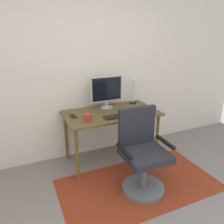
# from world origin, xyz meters

# --- Properties ---
(wall_back) EXTENTS (6.00, 0.10, 2.60)m
(wall_back) POSITION_xyz_m (0.00, 2.20, 1.30)
(wall_back) COLOR beige
(wall_back) RESTS_ON ground
(area_rug) EXTENTS (1.95, 1.05, 0.01)m
(area_rug) POSITION_xyz_m (0.38, 1.09, 0.00)
(area_rug) COLOR maroon
(area_rug) RESTS_ON ground
(desk) EXTENTS (1.30, 0.71, 0.75)m
(desk) POSITION_xyz_m (0.30, 1.78, 0.68)
(desk) COLOR brown
(desk) RESTS_ON ground
(monitor) EXTENTS (0.48, 0.18, 0.47)m
(monitor) POSITION_xyz_m (0.32, 1.99, 1.02)
(monitor) COLOR #B2B2B7
(monitor) RESTS_ON desk
(keyboard) EXTENTS (0.43, 0.13, 0.02)m
(keyboard) POSITION_xyz_m (0.34, 1.57, 0.76)
(keyboard) COLOR black
(keyboard) RESTS_ON desk
(computer_mouse) EXTENTS (0.06, 0.10, 0.03)m
(computer_mouse) POSITION_xyz_m (0.67, 1.56, 0.77)
(computer_mouse) COLOR black
(computer_mouse) RESTS_ON desk
(coffee_cup) EXTENTS (0.09, 0.09, 0.10)m
(coffee_cup) POSITION_xyz_m (-0.10, 1.59, 0.80)
(coffee_cup) COLOR #A52B2C
(coffee_cup) RESTS_ON desk
(cell_phone) EXTENTS (0.08, 0.14, 0.01)m
(cell_phone) POSITION_xyz_m (-0.23, 1.83, 0.76)
(cell_phone) COLOR black
(cell_phone) RESTS_ON desk
(desk_lamp) EXTENTS (0.11, 0.11, 0.43)m
(desk_lamp) POSITION_xyz_m (0.78, 2.02, 1.03)
(desk_lamp) COLOR black
(desk_lamp) RESTS_ON desk
(office_chair) EXTENTS (0.58, 0.51, 0.99)m
(office_chair) POSITION_xyz_m (0.38, 1.05, 0.43)
(office_chair) COLOR slate
(office_chair) RESTS_ON ground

